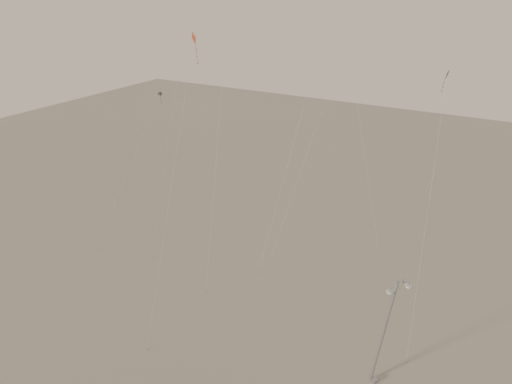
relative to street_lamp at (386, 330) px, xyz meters
The scene contains 8 objects.
ground 11.88m from the street_lamp, behind, with size 160.00×160.00×0.00m, color gray.
street_lamp is the anchor object (origin of this frame).
kite_1 23.70m from the street_lamp, 162.34° to the left, with size 2.04×4.21×30.94m.
kite_3 19.70m from the street_lamp, behind, with size 1.86×7.01×23.04m.
kite_4 15.70m from the street_lamp, 90.24° to the left, with size 2.46×13.15×19.65m.
kite_5 27.54m from the street_lamp, 117.35° to the left, with size 8.76×4.62×26.97m.
kite_6 29.97m from the street_lamp, 164.20° to the left, with size 4.34×8.68×16.14m.
kite_7 29.57m from the street_lamp, 116.07° to the left, with size 4.56×14.94×30.55m.
Camera 1 is at (12.67, -20.73, 25.35)m, focal length 28.00 mm.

